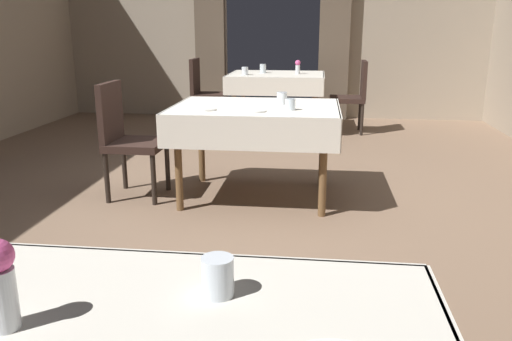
{
  "coord_description": "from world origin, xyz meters",
  "views": [
    {
      "loc": [
        0.71,
        -3.8,
        1.36
      ],
      "look_at": [
        0.24,
        0.17,
        0.24
      ],
      "focal_mm": 36.37,
      "sensor_mm": 36.0,
      "label": 1
    }
  ],
  "objects_px": {
    "plate_mid_c": "(204,109)",
    "glass_far_c": "(245,71)",
    "dining_table_mid": "(256,117)",
    "chair_mid_left": "(126,135)",
    "glass_mid_b": "(282,98)",
    "dining_table_far": "(277,80)",
    "chair_far_right": "(354,93)",
    "flower_vase_far": "(298,66)",
    "flower_vase_near": "(0,282)",
    "chair_far_left": "(204,90)",
    "glass_far_b": "(263,68)",
    "glass_near_c": "(218,276)",
    "plate_mid_a": "(254,111)",
    "glass_mid_d": "(290,104)"
  },
  "relations": [
    {
      "from": "dining_table_far",
      "to": "chair_far_left",
      "type": "bearing_deg",
      "value": 173.86
    },
    {
      "from": "chair_far_right",
      "to": "glass_far_c",
      "type": "xyz_separation_m",
      "value": [
        -1.39,
        -0.2,
        0.29
      ]
    },
    {
      "from": "glass_near_c",
      "to": "plate_mid_c",
      "type": "distance_m",
      "value": 2.77
    },
    {
      "from": "chair_far_left",
      "to": "glass_far_c",
      "type": "xyz_separation_m",
      "value": [
        0.62,
        -0.35,
        0.29
      ]
    },
    {
      "from": "glass_far_c",
      "to": "chair_far_right",
      "type": "bearing_deg",
      "value": 8.26
    },
    {
      "from": "flower_vase_near",
      "to": "plate_mid_a",
      "type": "height_order",
      "value": "flower_vase_near"
    },
    {
      "from": "chair_far_right",
      "to": "flower_vase_far",
      "type": "bearing_deg",
      "value": 178.12
    },
    {
      "from": "chair_far_left",
      "to": "dining_table_far",
      "type": "bearing_deg",
      "value": -6.14
    },
    {
      "from": "flower_vase_far",
      "to": "glass_far_c",
      "type": "xyz_separation_m",
      "value": [
        -0.66,
        -0.23,
        -0.04
      ]
    },
    {
      "from": "dining_table_mid",
      "to": "dining_table_far",
      "type": "bearing_deg",
      "value": 91.35
    },
    {
      "from": "glass_far_b",
      "to": "chair_far_left",
      "type": "bearing_deg",
      "value": 178.3
    },
    {
      "from": "plate_mid_a",
      "to": "glass_far_c",
      "type": "distance_m",
      "value": 2.92
    },
    {
      "from": "chair_far_left",
      "to": "glass_mid_b",
      "type": "bearing_deg",
      "value": -65.96
    },
    {
      "from": "flower_vase_far",
      "to": "dining_table_mid",
      "type": "bearing_deg",
      "value": -94.22
    },
    {
      "from": "glass_far_b",
      "to": "chair_far_right",
      "type": "bearing_deg",
      "value": -6.1
    },
    {
      "from": "chair_far_right",
      "to": "chair_mid_left",
      "type": "bearing_deg",
      "value": -124.26
    },
    {
      "from": "dining_table_mid",
      "to": "flower_vase_near",
      "type": "xyz_separation_m",
      "value": [
        -0.15,
        -3.14,
        0.2
      ]
    },
    {
      "from": "glass_mid_d",
      "to": "chair_far_left",
      "type": "bearing_deg",
      "value": 113.38
    },
    {
      "from": "plate_mid_a",
      "to": "chair_mid_left",
      "type": "bearing_deg",
      "value": 170.64
    },
    {
      "from": "glass_mid_b",
      "to": "glass_far_c",
      "type": "relative_size",
      "value": 0.94
    },
    {
      "from": "glass_mid_d",
      "to": "flower_vase_far",
      "type": "xyz_separation_m",
      "value": [
        -0.07,
        3.01,
        0.05
      ]
    },
    {
      "from": "flower_vase_near",
      "to": "glass_mid_d",
      "type": "distance_m",
      "value": 3.0
    },
    {
      "from": "chair_far_right",
      "to": "plate_mid_c",
      "type": "xyz_separation_m",
      "value": [
        -1.3,
        -3.06,
        0.24
      ]
    },
    {
      "from": "dining_table_far",
      "to": "glass_far_b",
      "type": "xyz_separation_m",
      "value": [
        -0.19,
        0.08,
        0.14
      ]
    },
    {
      "from": "dining_table_far",
      "to": "chair_far_right",
      "type": "xyz_separation_m",
      "value": [
        1.01,
        -0.04,
        -0.15
      ]
    },
    {
      "from": "flower_vase_near",
      "to": "glass_far_b",
      "type": "relative_size",
      "value": 1.7
    },
    {
      "from": "dining_table_mid",
      "to": "chair_mid_left",
      "type": "bearing_deg",
      "value": -174.45
    },
    {
      "from": "glass_far_b",
      "to": "plate_mid_c",
      "type": "bearing_deg",
      "value": -91.86
    },
    {
      "from": "plate_mid_c",
      "to": "glass_far_c",
      "type": "xyz_separation_m",
      "value": [
        -0.09,
        2.85,
        0.05
      ]
    },
    {
      "from": "glass_far_b",
      "to": "glass_near_c",
      "type": "bearing_deg",
      "value": -84.93
    },
    {
      "from": "glass_mid_d",
      "to": "flower_vase_far",
      "type": "bearing_deg",
      "value": 91.37
    },
    {
      "from": "flower_vase_near",
      "to": "glass_far_b",
      "type": "xyz_separation_m",
      "value": [
        -0.11,
        6.08,
        -0.05
      ]
    },
    {
      "from": "chair_far_left",
      "to": "glass_near_c",
      "type": "xyz_separation_m",
      "value": [
        1.34,
        -5.91,
        0.28
      ]
    },
    {
      "from": "chair_far_left",
      "to": "plate_mid_c",
      "type": "relative_size",
      "value": 5.08
    },
    {
      "from": "plate_mid_a",
      "to": "glass_mid_b",
      "type": "height_order",
      "value": "glass_mid_b"
    },
    {
      "from": "dining_table_far",
      "to": "flower_vase_near",
      "type": "xyz_separation_m",
      "value": [
        -0.08,
        -5.99,
        0.19
      ]
    },
    {
      "from": "chair_far_left",
      "to": "plate_mid_c",
      "type": "xyz_separation_m",
      "value": [
        0.71,
        -3.21,
        0.24
      ]
    },
    {
      "from": "chair_mid_left",
      "to": "dining_table_mid",
      "type": "bearing_deg",
      "value": 5.55
    },
    {
      "from": "chair_far_left",
      "to": "flower_vase_far",
      "type": "distance_m",
      "value": 1.33
    },
    {
      "from": "dining_table_far",
      "to": "plate_mid_c",
      "type": "relative_size",
      "value": 6.81
    },
    {
      "from": "dining_table_mid",
      "to": "chair_far_right",
      "type": "height_order",
      "value": "chair_far_right"
    },
    {
      "from": "plate_mid_a",
      "to": "glass_far_c",
      "type": "xyz_separation_m",
      "value": [
        -0.47,
        2.88,
        0.05
      ]
    },
    {
      "from": "dining_table_mid",
      "to": "glass_mid_b",
      "type": "xyz_separation_m",
      "value": [
        0.2,
        0.11,
        0.14
      ]
    },
    {
      "from": "glass_near_c",
      "to": "glass_mid_b",
      "type": "height_order",
      "value": "glass_mid_b"
    },
    {
      "from": "dining_table_mid",
      "to": "chair_mid_left",
      "type": "xyz_separation_m",
      "value": [
        -1.04,
        -0.1,
        -0.15
      ]
    },
    {
      "from": "chair_mid_left",
      "to": "glass_mid_b",
      "type": "distance_m",
      "value": 1.28
    },
    {
      "from": "chair_far_right",
      "to": "plate_mid_a",
      "type": "height_order",
      "value": "chair_far_right"
    },
    {
      "from": "chair_far_left",
      "to": "plate_mid_a",
      "type": "height_order",
      "value": "chair_far_left"
    },
    {
      "from": "dining_table_far",
      "to": "chair_mid_left",
      "type": "xyz_separation_m",
      "value": [
        -0.97,
        -2.95,
        -0.15
      ]
    },
    {
      "from": "chair_far_left",
      "to": "flower_vase_near",
      "type": "relative_size",
      "value": 4.68
    }
  ]
}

